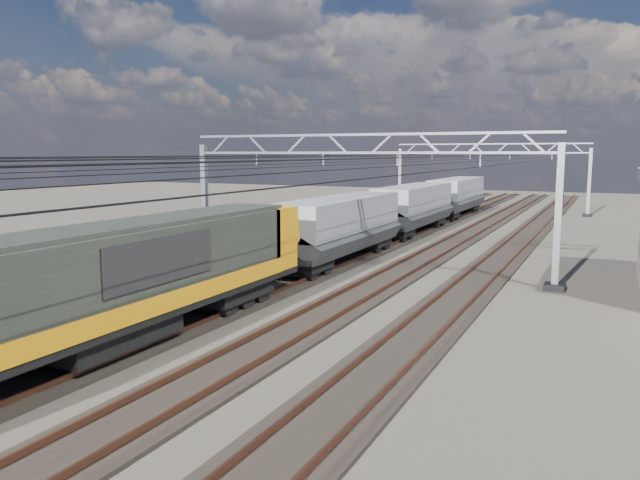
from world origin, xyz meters
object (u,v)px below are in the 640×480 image
at_px(catenary_gantry_mid, 359,197).
at_px(trackside_cabinet, 22,294).
at_px(locomotive, 105,281).
at_px(hopper_wagon_mid, 414,205).
at_px(catenary_gantry_far, 489,175).
at_px(hopper_wagon_lead, 340,224).
at_px(hopper_wagon_third, 457,194).

xyz_separation_m(catenary_gantry_mid, trackside_cabinet, (-8.09, -13.58, -2.97)).
xyz_separation_m(locomotive, hopper_wagon_mid, (-0.00, 31.90, -0.09)).
xyz_separation_m(catenary_gantry_mid, catenary_gantry_far, (0.00, 36.00, 0.00)).
xyz_separation_m(catenary_gantry_mid, locomotive, (-2.00, -15.56, -1.58)).
bearing_deg(locomotive, hopper_wagon_lead, 90.00).
bearing_deg(catenary_gantry_far, hopper_wagon_lead, -93.38).
height_order(catenary_gantry_mid, hopper_wagon_mid, catenary_gantry_mid).
distance_m(catenary_gantry_mid, hopper_wagon_lead, 3.37).
bearing_deg(hopper_wagon_lead, trackside_cabinet, -111.19).
height_order(hopper_wagon_mid, hopper_wagon_third, same).
height_order(catenary_gantry_far, hopper_wagon_third, catenary_gantry_far).
relative_size(catenary_gantry_far, hopper_wagon_third, 1.53).
xyz_separation_m(hopper_wagon_lead, hopper_wagon_third, (0.00, 28.40, 0.00)).
relative_size(catenary_gantry_mid, hopper_wagon_mid, 1.53).
distance_m(hopper_wagon_lead, hopper_wagon_mid, 14.20).
xyz_separation_m(catenary_gantry_mid, hopper_wagon_third, (-2.00, 30.54, -1.67)).
bearing_deg(catenary_gantry_mid, hopper_wagon_mid, 96.98).
bearing_deg(hopper_wagon_mid, catenary_gantry_mid, -83.02).
bearing_deg(catenary_gantry_far, locomotive, -92.22).
xyz_separation_m(catenary_gantry_far, hopper_wagon_lead, (-2.00, -33.86, -1.67)).
xyz_separation_m(catenary_gantry_far, trackside_cabinet, (-8.09, -49.58, -2.97)).
bearing_deg(hopper_wagon_lead, locomotive, -90.00).
bearing_deg(trackside_cabinet, locomotive, -28.11).
bearing_deg(hopper_wagon_third, catenary_gantry_mid, -86.25).
height_order(hopper_wagon_lead, hopper_wagon_third, same).
bearing_deg(hopper_wagon_third, hopper_wagon_mid, -90.00).
bearing_deg(locomotive, trackside_cabinet, 161.98).
xyz_separation_m(catenary_gantry_far, hopper_wagon_mid, (-2.00, -19.66, -1.67)).
bearing_deg(catenary_gantry_mid, catenary_gantry_far, 90.00).
xyz_separation_m(hopper_wagon_lead, trackside_cabinet, (-6.09, -15.71, -1.30)).
bearing_deg(locomotive, hopper_wagon_mid, 90.00).
bearing_deg(hopper_wagon_third, hopper_wagon_lead, -90.00).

